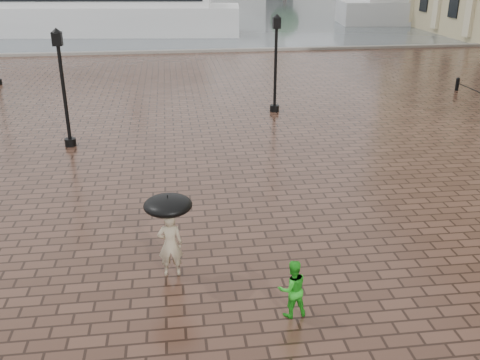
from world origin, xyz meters
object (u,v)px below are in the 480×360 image
(child_pedestrian, at_px, (292,289))
(ferry_near, at_px, (95,5))
(adult_pedestrian, at_px, (170,244))
(street_lamps, at_px, (104,62))
(ferry_far, at_px, (456,0))

(child_pedestrian, bearing_deg, ferry_near, -86.75)
(adult_pedestrian, bearing_deg, street_lamps, -78.41)
(ferry_far, bearing_deg, child_pedestrian, -114.40)
(street_lamps, distance_m, adult_pedestrian, 15.56)
(street_lamps, relative_size, child_pedestrian, 12.08)
(street_lamps, height_order, ferry_far, ferry_far)
(adult_pedestrian, bearing_deg, child_pedestrian, 143.47)
(street_lamps, bearing_deg, ferry_near, 97.26)
(child_pedestrian, distance_m, ferry_far, 57.90)
(child_pedestrian, xyz_separation_m, ferry_near, (-8.95, 45.75, 2.06))
(street_lamps, xyz_separation_m, ferry_far, (34.98, 32.57, 0.18))
(adult_pedestrian, bearing_deg, ferry_near, -80.57)
(adult_pedestrian, distance_m, ferry_far, 57.61)
(street_lamps, height_order, ferry_near, ferry_near)
(street_lamps, bearing_deg, child_pedestrian, -72.78)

